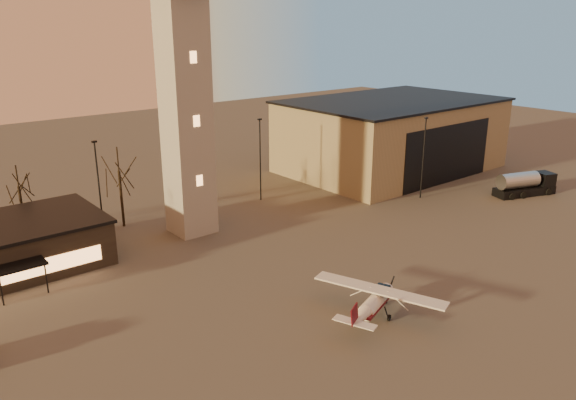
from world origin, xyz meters
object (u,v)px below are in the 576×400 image
(hangar, at_px, (391,135))
(fuel_truck, at_px, (524,186))
(control_tower, at_px, (184,74))
(cessna_front, at_px, (377,303))

(hangar, relative_size, fuel_truck, 3.64)
(control_tower, xyz_separation_m, fuel_truck, (39.21, -15.56, -15.14))
(control_tower, bearing_deg, hangar, 6.31)
(hangar, relative_size, cessna_front, 3.01)
(cessna_front, relative_size, fuel_truck, 1.21)
(control_tower, relative_size, cessna_front, 3.20)
(control_tower, xyz_separation_m, cessna_front, (1.89, -24.30, -15.35))
(control_tower, height_order, cessna_front, control_tower)
(fuel_truck, bearing_deg, control_tower, 177.78)
(fuel_truck, bearing_deg, cessna_front, -147.38)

